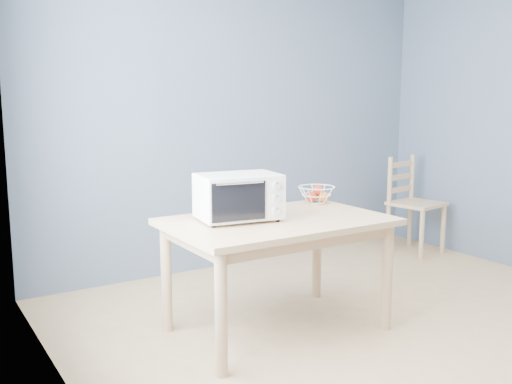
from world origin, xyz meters
TOP-DOWN VIEW (x-y plane):
  - room at (0.00, 0.00)m, footprint 4.01×4.51m
  - dining_table at (-0.63, 0.75)m, footprint 1.40×0.90m
  - toaster_oven at (-0.89, 0.84)m, footprint 0.55×0.42m
  - fruit_basket at (-0.08, 1.05)m, footprint 0.36×0.36m
  - dining_chair at (1.62, 1.67)m, footprint 0.51×0.51m

SIDE VIEW (x-z plane):
  - dining_chair at x=1.62m, z-range -0.01..0.95m
  - dining_table at x=-0.63m, z-range 0.27..1.02m
  - fruit_basket at x=-0.08m, z-range 0.75..0.89m
  - toaster_oven at x=-0.89m, z-range 0.76..1.05m
  - room at x=0.00m, z-range -0.01..2.61m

